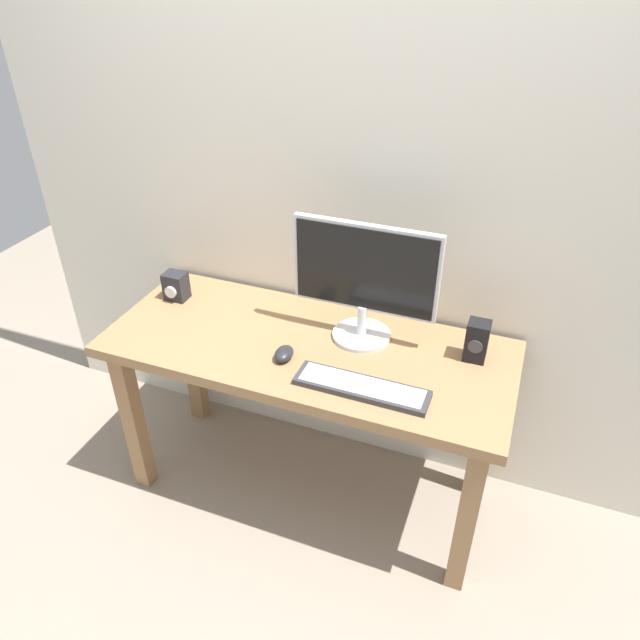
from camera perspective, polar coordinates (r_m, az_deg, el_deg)
ground_plane at (r=2.72m, az=-1.06°, el=-15.47°), size 6.00×6.00×0.00m
wall_back at (r=2.18m, az=2.14°, el=18.88°), size 2.90×0.04×3.00m
desk at (r=2.27m, az=-1.22°, el=-4.66°), size 1.51×0.62×0.76m
monitor at (r=2.12m, az=4.29°, el=3.99°), size 0.53×0.22×0.45m
keyboard_primary at (r=1.99m, az=4.01°, el=-6.45°), size 0.46×0.12×0.02m
mouse at (r=2.12m, az=-3.47°, el=-3.24°), size 0.07×0.10×0.04m
speaker_right at (r=2.16m, az=14.77°, el=-1.94°), size 0.08×0.08×0.15m
audio_controller at (r=2.51m, az=-13.63°, el=3.15°), size 0.09×0.08×0.12m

